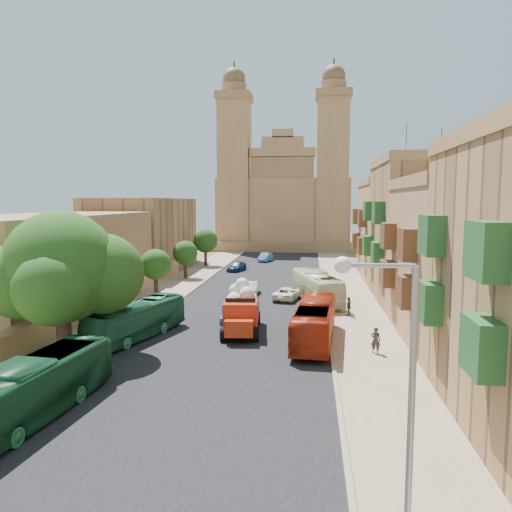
% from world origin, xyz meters
% --- Properties ---
extents(ground, '(260.00, 260.00, 0.00)m').
position_xyz_m(ground, '(0.00, 0.00, 0.00)').
color(ground, brown).
extents(road_surface, '(14.00, 140.00, 0.01)m').
position_xyz_m(road_surface, '(0.00, 30.00, 0.01)').
color(road_surface, black).
rests_on(road_surface, ground).
extents(sidewalk_east, '(5.00, 140.00, 0.01)m').
position_xyz_m(sidewalk_east, '(9.50, 30.00, 0.01)').
color(sidewalk_east, '#8A745A').
rests_on(sidewalk_east, ground).
extents(sidewalk_west, '(5.00, 140.00, 0.01)m').
position_xyz_m(sidewalk_west, '(-9.50, 30.00, 0.01)').
color(sidewalk_west, '#8A745A').
rests_on(sidewalk_west, ground).
extents(kerb_east, '(0.25, 140.00, 0.12)m').
position_xyz_m(kerb_east, '(7.00, 30.00, 0.06)').
color(kerb_east, '#8A745A').
rests_on(kerb_east, ground).
extents(kerb_west, '(0.25, 140.00, 0.12)m').
position_xyz_m(kerb_west, '(-7.00, 30.00, 0.06)').
color(kerb_west, '#8A745A').
rests_on(kerb_west, ground).
extents(townhouse_b, '(9.00, 14.00, 14.90)m').
position_xyz_m(townhouse_b, '(15.95, 11.00, 5.66)').
color(townhouse_b, olive).
rests_on(townhouse_b, ground).
extents(townhouse_c, '(9.00, 14.00, 17.40)m').
position_xyz_m(townhouse_c, '(15.95, 25.00, 6.91)').
color(townhouse_c, '#9D7147').
rests_on(townhouse_c, ground).
extents(townhouse_d, '(9.00, 14.00, 15.90)m').
position_xyz_m(townhouse_d, '(15.95, 39.00, 6.16)').
color(townhouse_d, olive).
rests_on(townhouse_d, ground).
extents(west_wall, '(1.00, 40.00, 1.80)m').
position_xyz_m(west_wall, '(-12.50, 20.00, 0.90)').
color(west_wall, olive).
rests_on(west_wall, ground).
extents(west_building_low, '(10.00, 28.00, 8.40)m').
position_xyz_m(west_building_low, '(-18.00, 18.00, 4.20)').
color(west_building_low, brown).
rests_on(west_building_low, ground).
extents(west_building_mid, '(10.00, 22.00, 10.00)m').
position_xyz_m(west_building_mid, '(-18.00, 44.00, 5.00)').
color(west_building_mid, '#9D7147').
rests_on(west_building_mid, ground).
extents(church, '(28.00, 22.50, 36.30)m').
position_xyz_m(church, '(-0.00, 78.61, 9.52)').
color(church, olive).
rests_on(church, ground).
extents(ficus_tree, '(9.07, 8.34, 9.07)m').
position_xyz_m(ficus_tree, '(-9.42, 4.01, 5.36)').
color(ficus_tree, '#39271C').
rests_on(ficus_tree, ground).
extents(street_tree_a, '(3.16, 3.16, 4.85)m').
position_xyz_m(street_tree_a, '(-10.00, 12.00, 3.25)').
color(street_tree_a, '#39271C').
rests_on(street_tree_a, ground).
extents(street_tree_b, '(3.12, 3.12, 4.80)m').
position_xyz_m(street_tree_b, '(-10.00, 24.00, 3.21)').
color(street_tree_b, '#39271C').
rests_on(street_tree_b, ground).
extents(street_tree_c, '(3.06, 3.06, 4.70)m').
position_xyz_m(street_tree_c, '(-10.00, 36.00, 3.15)').
color(street_tree_c, '#39271C').
rests_on(street_tree_c, ground).
extents(street_tree_d, '(3.64, 3.64, 5.60)m').
position_xyz_m(street_tree_d, '(-10.00, 48.00, 3.75)').
color(street_tree_d, '#39271C').
rests_on(street_tree_d, ground).
extents(streetlamp, '(2.11, 0.44, 8.22)m').
position_xyz_m(streetlamp, '(7.72, -12.00, 5.20)').
color(streetlamp, gray).
rests_on(streetlamp, ground).
extents(red_truck, '(3.13, 6.84, 3.89)m').
position_xyz_m(red_truck, '(0.59, 11.01, 1.71)').
color(red_truck, red).
rests_on(red_truck, ground).
extents(olive_pickup, '(2.89, 4.71, 1.81)m').
position_xyz_m(olive_pickup, '(6.50, 20.27, 0.88)').
color(olive_pickup, '#4E5C22').
rests_on(olive_pickup, ground).
extents(bus_green_south, '(3.27, 9.96, 2.72)m').
position_xyz_m(bus_green_south, '(-6.50, -4.51, 1.36)').
color(bus_green_south, '#164C2A').
rests_on(bus_green_south, ground).
extents(bus_green_north, '(4.76, 9.70, 2.64)m').
position_xyz_m(bus_green_north, '(-6.50, 8.54, 1.32)').
color(bus_green_north, '#216240').
rests_on(bus_green_north, ground).
extents(bus_red_east, '(3.18, 10.30, 2.83)m').
position_xyz_m(bus_red_east, '(5.91, 8.86, 1.41)').
color(bus_red_east, '#A92810').
rests_on(bus_red_east, ground).
extents(bus_cream_east, '(5.09, 10.70, 2.90)m').
position_xyz_m(bus_cream_east, '(6.16, 22.83, 1.45)').
color(bus_cream_east, beige).
rests_on(bus_cream_east, ground).
extents(car_blue_a, '(1.78, 3.37, 1.09)m').
position_xyz_m(car_blue_a, '(-1.00, 14.20, 0.55)').
color(car_blue_a, '#5076D0').
rests_on(car_blue_a, ground).
extents(car_white_a, '(1.35, 3.72, 1.22)m').
position_xyz_m(car_white_a, '(-0.50, 26.27, 0.61)').
color(car_white_a, silver).
rests_on(car_white_a, ground).
extents(car_cream, '(3.02, 4.86, 1.26)m').
position_xyz_m(car_cream, '(3.37, 23.54, 0.63)').
color(car_cream, '#FFEECD').
rests_on(car_cream, ground).
extents(car_dkblue, '(2.70, 4.47, 1.21)m').
position_xyz_m(car_dkblue, '(-4.56, 43.00, 0.61)').
color(car_dkblue, '#10284E').
rests_on(car_dkblue, ground).
extents(car_white_b, '(1.39, 3.34, 1.13)m').
position_xyz_m(car_white_b, '(4.42, 36.79, 0.56)').
color(car_white_b, silver).
rests_on(car_white_b, ground).
extents(car_blue_b, '(2.22, 4.33, 1.36)m').
position_xyz_m(car_blue_b, '(-1.64, 54.36, 0.68)').
color(car_blue_b, teal).
rests_on(car_blue_b, ground).
extents(pedestrian_a, '(0.72, 0.59, 1.71)m').
position_xyz_m(pedestrian_a, '(9.74, 6.79, 0.86)').
color(pedestrian_a, '#2B2A2D').
rests_on(pedestrian_a, ground).
extents(pedestrian_c, '(0.63, 1.04, 1.66)m').
position_xyz_m(pedestrian_c, '(8.82, 17.04, 0.83)').
color(pedestrian_c, '#33343A').
rests_on(pedestrian_c, ground).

